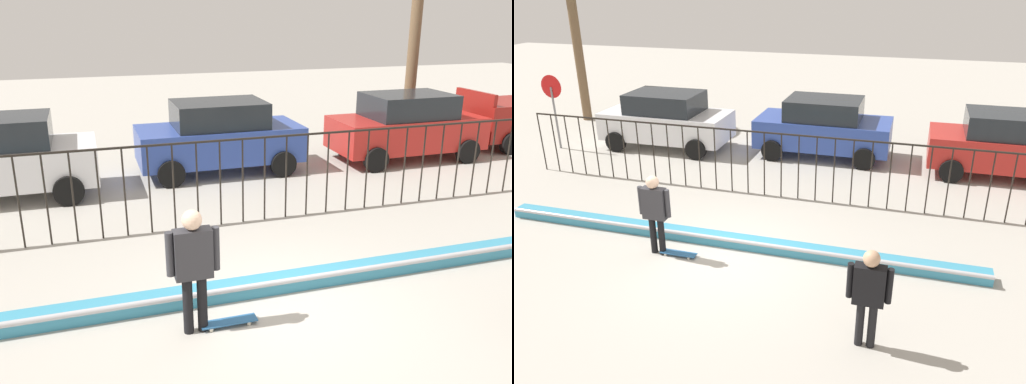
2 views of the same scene
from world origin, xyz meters
The scene contains 10 objects.
ground_plane centered at (0.00, 0.00, 0.00)m, with size 60.00×60.00×0.00m, color #ADA89E.
bowl_coping_ledge centered at (0.00, 0.56, 0.12)m, with size 11.00×0.40×0.27m.
perimeter_fence centered at (0.00, 3.46, 1.09)m, with size 14.04×0.04×1.77m.
skateboarder centered at (-1.27, -0.18, 1.06)m, with size 0.72×0.27×1.77m.
skateboard centered at (-0.81, -0.19, 0.06)m, with size 0.80×0.20×0.07m.
camera_operator centered at (3.32, -1.94, 1.04)m, with size 0.70×0.26×1.74m.
parked_car_white centered at (-4.41, 6.55, 0.97)m, with size 4.30×2.12×1.90m.
parked_car_blue centered at (0.89, 7.14, 0.97)m, with size 4.30×2.12×1.90m.
parked_car_red centered at (6.34, 6.79, 0.97)m, with size 4.30×2.12×1.90m.
stop_sign centered at (-7.93, 5.38, 1.62)m, with size 0.76×0.07×2.50m.
Camera 2 is at (3.70, -8.69, 5.51)m, focal length 35.69 mm.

